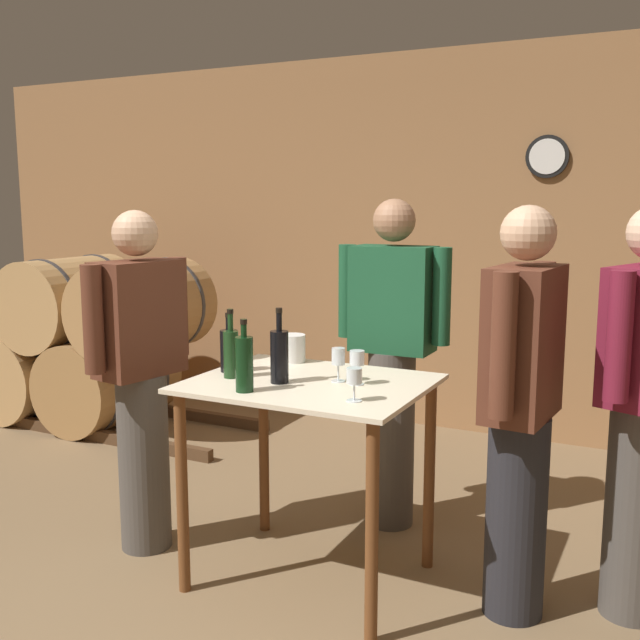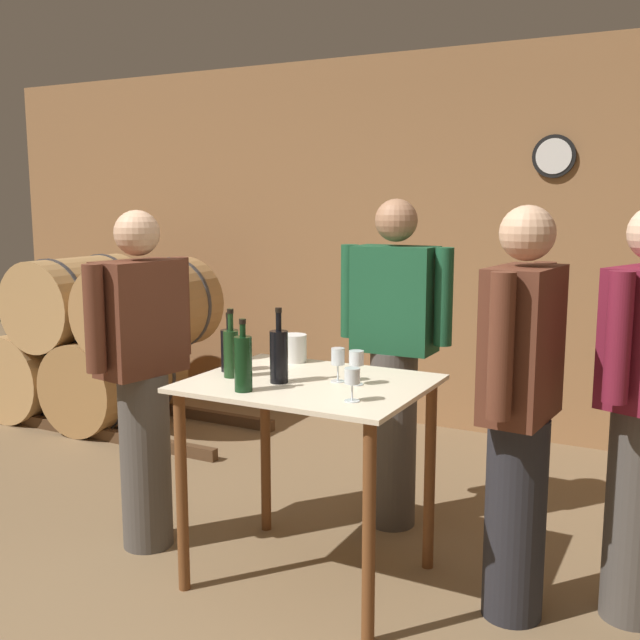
% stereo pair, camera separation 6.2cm
% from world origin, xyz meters
% --- Properties ---
extents(ground_plane, '(14.00, 14.00, 0.00)m').
position_xyz_m(ground_plane, '(0.00, 0.00, 0.00)').
color(ground_plane, brown).
extents(back_wall, '(8.40, 0.08, 2.70)m').
position_xyz_m(back_wall, '(0.00, 3.02, 1.35)').
color(back_wall, '#996B42').
rests_on(back_wall, ground_plane).
extents(barrel_rack, '(3.01, 0.89, 1.25)m').
position_xyz_m(barrel_rack, '(-2.42, 1.96, 0.61)').
color(barrel_rack, '#4C331E').
rests_on(barrel_rack, ground_plane).
extents(tasting_table, '(0.99, 0.79, 0.90)m').
position_xyz_m(tasting_table, '(0.15, 0.57, 0.73)').
color(tasting_table, beige).
rests_on(tasting_table, ground_plane).
extents(wine_bottle_far_left, '(0.08, 0.08, 0.27)m').
position_xyz_m(wine_bottle_far_left, '(-0.25, 0.57, 1.00)').
color(wine_bottle_far_left, black).
rests_on(wine_bottle_far_left, tasting_table).
extents(wine_bottle_left, '(0.07, 0.07, 0.30)m').
position_xyz_m(wine_bottle_left, '(-0.18, 0.48, 1.01)').
color(wine_bottle_left, '#193819').
rests_on(wine_bottle_left, tasting_table).
extents(wine_bottle_center, '(0.07, 0.07, 0.30)m').
position_xyz_m(wine_bottle_center, '(-0.00, 0.30, 1.02)').
color(wine_bottle_center, black).
rests_on(wine_bottle_center, tasting_table).
extents(wine_bottle_right, '(0.08, 0.08, 0.32)m').
position_xyz_m(wine_bottle_right, '(0.05, 0.49, 1.02)').
color(wine_bottle_right, black).
rests_on(wine_bottle_right, tasting_table).
extents(wine_glass_near_left, '(0.06, 0.06, 0.15)m').
position_xyz_m(wine_glass_near_left, '(0.27, 0.62, 1.00)').
color(wine_glass_near_left, silver).
rests_on(wine_glass_near_left, tasting_table).
extents(wine_glass_near_center, '(0.06, 0.06, 0.14)m').
position_xyz_m(wine_glass_near_center, '(0.36, 0.61, 1.00)').
color(wine_glass_near_center, silver).
rests_on(wine_glass_near_center, tasting_table).
extents(wine_glass_near_right, '(0.06, 0.06, 0.13)m').
position_xyz_m(wine_glass_near_right, '(0.46, 0.36, 0.99)').
color(wine_glass_near_right, silver).
rests_on(wine_glass_near_right, tasting_table).
extents(ice_bucket, '(0.12, 0.12, 0.13)m').
position_xyz_m(ice_bucket, '(-0.10, 0.88, 0.96)').
color(ice_bucket, white).
rests_on(ice_bucket, tasting_table).
extents(person_host, '(0.25, 0.59, 1.64)m').
position_xyz_m(person_host, '(1.02, 0.69, 0.87)').
color(person_host, '#232328').
rests_on(person_host, ground_plane).
extents(person_visitor_with_scarf, '(0.29, 0.58, 1.62)m').
position_xyz_m(person_visitor_with_scarf, '(-0.70, 0.49, 0.85)').
color(person_visitor_with_scarf, '#4C4742').
rests_on(person_visitor_with_scarf, ground_plane).
extents(person_visitor_near_door, '(0.59, 0.24, 1.67)m').
position_xyz_m(person_visitor_near_door, '(0.26, 1.27, 0.88)').
color(person_visitor_near_door, '#4C4742').
rests_on(person_visitor_near_door, ground_plane).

